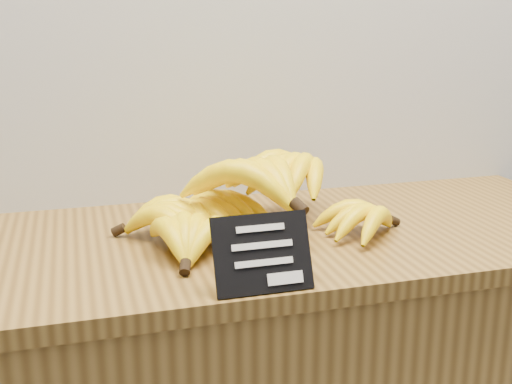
% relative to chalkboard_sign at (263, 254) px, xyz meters
% --- Properties ---
extents(counter_top, '(1.41, 0.54, 0.03)m').
position_rel_chalkboard_sign_xyz_m(counter_top, '(0.04, 0.24, -0.07)').
color(counter_top, brown).
rests_on(counter_top, counter).
extents(chalkboard_sign, '(0.14, 0.05, 0.11)m').
position_rel_chalkboard_sign_xyz_m(chalkboard_sign, '(0.00, 0.00, 0.00)').
color(chalkboard_sign, black).
rests_on(chalkboard_sign, counter_top).
extents(banana_pile, '(0.51, 0.33, 0.13)m').
position_rel_chalkboard_sign_xyz_m(banana_pile, '(0.04, 0.24, 0.00)').
color(banana_pile, yellow).
rests_on(banana_pile, counter_top).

